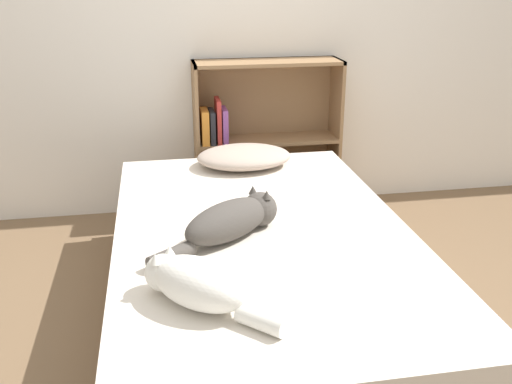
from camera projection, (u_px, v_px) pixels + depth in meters
name	position (u px, v px, depth m)	size (l,w,h in m)	color
ground_plane	(262.00, 321.00, 2.50)	(8.00, 8.00, 0.00)	brown
wall_back	(219.00, 4.00, 3.29)	(8.00, 0.06, 2.50)	white
bed	(262.00, 277.00, 2.42)	(1.23, 1.99, 0.45)	#99754C
pillow	(244.00, 157.00, 3.04)	(0.50, 0.36, 0.11)	#B29E8E
cat_light	(196.00, 283.00, 1.78)	(0.43, 0.42, 0.16)	white
cat_dark	(233.00, 220.00, 2.23)	(0.54, 0.43, 0.16)	#47423D
bookshelf	(261.00, 136.00, 3.49)	(0.87, 0.26, 0.95)	#8E6B47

